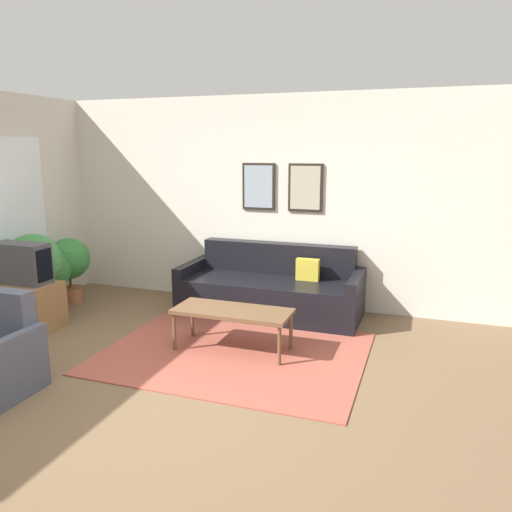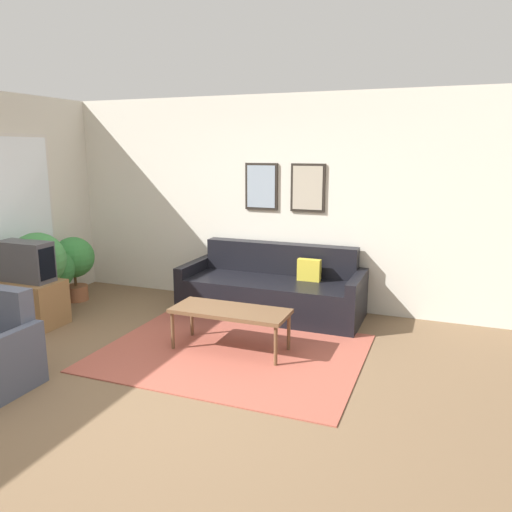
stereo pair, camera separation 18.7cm
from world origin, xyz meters
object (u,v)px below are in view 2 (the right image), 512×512
Objects in this scene: coffee_table at (230,313)px; tv at (25,261)px; couch at (273,291)px; potted_plant_tall at (38,263)px.

coffee_table is 2.54m from tv.
couch is 3.43× the size of tv.
coffee_table is 1.83× the size of tv.
potted_plant_tall reaches higher than tv.
potted_plant_tall is at bearing -157.08° from couch.
tv is 0.32m from potted_plant_tall.
coffee_table is at bearing -3.21° from potted_plant_tall.
couch is at bearing 22.92° from potted_plant_tall.
coffee_table is (-0.01, -1.26, 0.11)m from couch.
coffee_table is at bearing -90.60° from couch.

